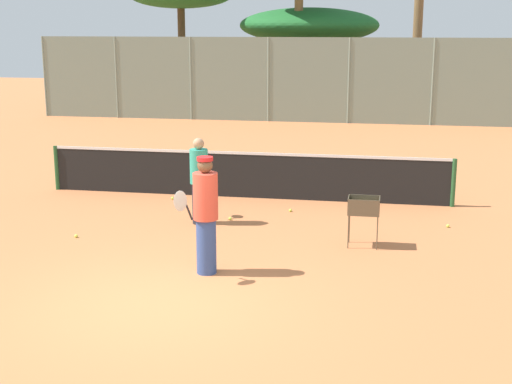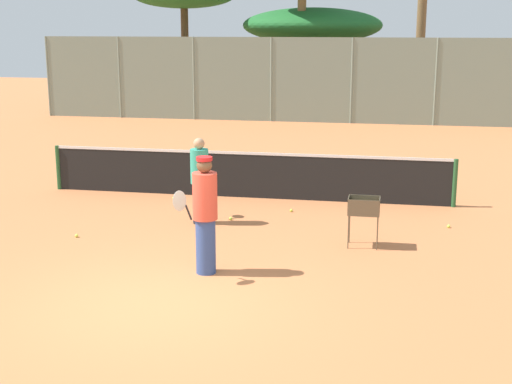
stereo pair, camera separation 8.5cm
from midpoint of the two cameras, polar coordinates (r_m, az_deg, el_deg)
ground_plane at (r=10.51m, az=-8.07°, el=-8.79°), size 80.00×80.00×0.00m
tennis_net at (r=16.39m, az=-1.02°, el=1.46°), size 9.40×0.10×1.07m
back_fence at (r=29.08m, az=4.11°, el=8.91°), size 22.87×0.08×3.39m
tree_3 at (r=32.96m, az=4.20°, el=13.15°), size 6.26×6.26×4.62m
player_white_outfit at (r=11.34m, az=-4.28°, el=-1.75°), size 0.57×0.88×1.91m
player_red_cap at (r=14.24m, az=-4.76°, el=0.98°), size 0.57×0.83×1.74m
ball_cart at (r=12.89m, az=8.41°, el=-1.43°), size 0.56×0.41×0.91m
tennis_ball_1 at (r=13.87m, az=-14.37°, el=-3.43°), size 0.07×0.07×0.07m
tennis_ball_2 at (r=16.42m, az=-6.84°, el=-0.50°), size 0.07×0.07×0.07m
tennis_ball_3 at (r=14.59m, az=14.94°, el=-2.63°), size 0.07×0.07×0.07m
tennis_ball_4 at (r=15.27m, az=2.61°, el=-1.47°), size 0.07×0.07×0.07m
tennis_ball_5 at (r=14.63m, az=-2.25°, el=-2.13°), size 0.07×0.07×0.07m
parked_car at (r=33.91m, az=10.81°, el=7.58°), size 4.20×1.70×1.60m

